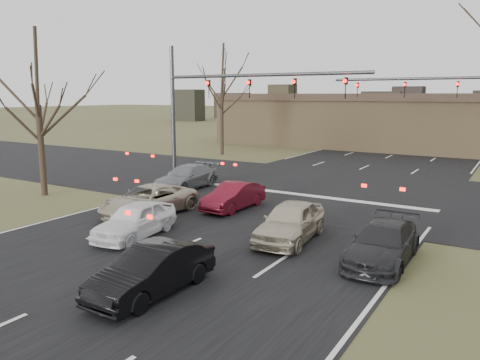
{
  "coord_description": "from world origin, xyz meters",
  "views": [
    {
      "loc": [
        9.76,
        -9.08,
        5.17
      ],
      "look_at": [
        0.68,
        5.74,
        2.0
      ],
      "focal_mm": 35.0,
      "sensor_mm": 36.0,
      "label": 1
    }
  ],
  "objects_px": {
    "mast_arm_near": "(218,97)",
    "car_silver_suv": "(149,200)",
    "car_grey_ahead": "(187,177)",
    "car_white_sedan": "(135,220)",
    "car_charcoal_sedan": "(383,243)",
    "car_red_ahead": "(234,196)",
    "mast_arm_far": "(463,97)",
    "building": "(431,122)",
    "car_black_hatch": "(152,271)",
    "car_silver_ahead": "(290,221)"
  },
  "relations": [
    {
      "from": "car_white_sedan",
      "to": "car_black_hatch",
      "type": "xyz_separation_m",
      "value": [
        3.95,
        -3.46,
        -0.01
      ]
    },
    {
      "from": "mast_arm_far",
      "to": "car_silver_ahead",
      "type": "bearing_deg",
      "value": -100.94
    },
    {
      "from": "car_white_sedan",
      "to": "car_charcoal_sedan",
      "type": "relative_size",
      "value": 0.9
    },
    {
      "from": "mast_arm_far",
      "to": "car_white_sedan",
      "type": "bearing_deg",
      "value": -112.86
    },
    {
      "from": "car_charcoal_sedan",
      "to": "car_silver_ahead",
      "type": "height_order",
      "value": "car_silver_ahead"
    },
    {
      "from": "mast_arm_near",
      "to": "car_silver_suv",
      "type": "xyz_separation_m",
      "value": [
        1.23,
        -7.24,
        -4.43
      ]
    },
    {
      "from": "car_grey_ahead",
      "to": "car_white_sedan",
      "type": "bearing_deg",
      "value": -64.76
    },
    {
      "from": "building",
      "to": "car_red_ahead",
      "type": "xyz_separation_m",
      "value": [
        -3.4,
        -29.42,
        -2.06
      ]
    },
    {
      "from": "mast_arm_far",
      "to": "mast_arm_near",
      "type": "bearing_deg",
      "value": -138.78
    },
    {
      "from": "car_charcoal_sedan",
      "to": "mast_arm_near",
      "type": "bearing_deg",
      "value": 144.2
    },
    {
      "from": "car_charcoal_sedan",
      "to": "car_grey_ahead",
      "type": "height_order",
      "value": "car_grey_ahead"
    },
    {
      "from": "mast_arm_far",
      "to": "car_silver_ahead",
      "type": "xyz_separation_m",
      "value": [
        -3.35,
        -17.33,
        -4.31
      ]
    },
    {
      "from": "car_red_ahead",
      "to": "building",
      "type": "bearing_deg",
      "value": 84.71
    },
    {
      "from": "building",
      "to": "car_white_sedan",
      "type": "xyz_separation_m",
      "value": [
        -4.22,
        -34.92,
        -2.02
      ]
    },
    {
      "from": "car_red_ahead",
      "to": "car_silver_ahead",
      "type": "distance_m",
      "value": 5.14
    },
    {
      "from": "building",
      "to": "car_black_hatch",
      "type": "bearing_deg",
      "value": -90.4
    },
    {
      "from": "mast_arm_near",
      "to": "car_black_hatch",
      "type": "relative_size",
      "value": 3.15
    },
    {
      "from": "mast_arm_far",
      "to": "car_white_sedan",
      "type": "height_order",
      "value": "mast_arm_far"
    },
    {
      "from": "car_red_ahead",
      "to": "mast_arm_near",
      "type": "bearing_deg",
      "value": 132.17
    },
    {
      "from": "mast_arm_near",
      "to": "car_grey_ahead",
      "type": "height_order",
      "value": "mast_arm_near"
    },
    {
      "from": "car_red_ahead",
      "to": "car_silver_ahead",
      "type": "bearing_deg",
      "value": -33.1
    },
    {
      "from": "car_silver_suv",
      "to": "car_grey_ahead",
      "type": "bearing_deg",
      "value": 115.3
    },
    {
      "from": "mast_arm_far",
      "to": "car_white_sedan",
      "type": "distance_m",
      "value": 22.06
    },
    {
      "from": "car_silver_suv",
      "to": "mast_arm_near",
      "type": "bearing_deg",
      "value": 103.01
    },
    {
      "from": "car_white_sedan",
      "to": "car_charcoal_sedan",
      "type": "bearing_deg",
      "value": 6.16
    },
    {
      "from": "mast_arm_near",
      "to": "car_black_hatch",
      "type": "xyz_separation_m",
      "value": [
        6.96,
        -13.38,
        -4.44
      ]
    },
    {
      "from": "car_white_sedan",
      "to": "car_charcoal_sedan",
      "type": "distance_m",
      "value": 8.72
    },
    {
      "from": "mast_arm_far",
      "to": "car_silver_suv",
      "type": "height_order",
      "value": "mast_arm_far"
    },
    {
      "from": "car_silver_suv",
      "to": "car_silver_ahead",
      "type": "bearing_deg",
      "value": 2.66
    },
    {
      "from": "car_silver_suv",
      "to": "car_silver_ahead",
      "type": "height_order",
      "value": "car_silver_ahead"
    },
    {
      "from": "car_grey_ahead",
      "to": "building",
      "type": "bearing_deg",
      "value": 72.13
    },
    {
      "from": "building",
      "to": "car_black_hatch",
      "type": "relative_size",
      "value": 11.0
    },
    {
      "from": "building",
      "to": "car_grey_ahead",
      "type": "bearing_deg",
      "value": -107.08
    },
    {
      "from": "car_charcoal_sedan",
      "to": "car_white_sedan",
      "type": "bearing_deg",
      "value": -167.73
    },
    {
      "from": "mast_arm_far",
      "to": "car_silver_suv",
      "type": "relative_size",
      "value": 2.39
    },
    {
      "from": "car_charcoal_sedan",
      "to": "car_grey_ahead",
      "type": "distance_m",
      "value": 13.89
    },
    {
      "from": "mast_arm_far",
      "to": "car_silver_suv",
      "type": "bearing_deg",
      "value": -120.57
    },
    {
      "from": "car_charcoal_sedan",
      "to": "car_silver_ahead",
      "type": "bearing_deg",
      "value": 169.73
    },
    {
      "from": "mast_arm_far",
      "to": "car_silver_ahead",
      "type": "relative_size",
      "value": 2.68
    },
    {
      "from": "mast_arm_near",
      "to": "mast_arm_far",
      "type": "distance_m",
      "value": 15.17
    },
    {
      "from": "car_grey_ahead",
      "to": "car_silver_suv",
      "type": "bearing_deg",
      "value": -68.87
    },
    {
      "from": "car_charcoal_sedan",
      "to": "car_black_hatch",
      "type": "bearing_deg",
      "value": -130.76
    },
    {
      "from": "car_black_hatch",
      "to": "car_silver_ahead",
      "type": "bearing_deg",
      "value": 80.32
    },
    {
      "from": "car_black_hatch",
      "to": "car_silver_suv",
      "type": "bearing_deg",
      "value": 133.69
    },
    {
      "from": "building",
      "to": "mast_arm_far",
      "type": "distance_m",
      "value": 15.75
    },
    {
      "from": "building",
      "to": "mast_arm_far",
      "type": "bearing_deg",
      "value": -74.42
    },
    {
      "from": "car_charcoal_sedan",
      "to": "car_red_ahead",
      "type": "height_order",
      "value": "car_charcoal_sedan"
    },
    {
      "from": "car_white_sedan",
      "to": "car_grey_ahead",
      "type": "height_order",
      "value": "car_grey_ahead"
    },
    {
      "from": "mast_arm_near",
      "to": "mast_arm_far",
      "type": "xyz_separation_m",
      "value": [
        11.41,
        10.0,
        -0.06
      ]
    },
    {
      "from": "building",
      "to": "mast_arm_far",
      "type": "relative_size",
      "value": 3.81
    }
  ]
}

